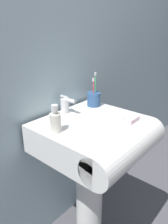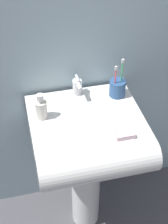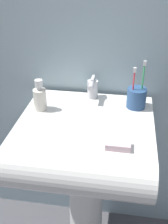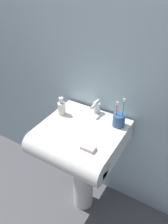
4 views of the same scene
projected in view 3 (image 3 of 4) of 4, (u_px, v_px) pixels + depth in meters
wall_back at (97, 11)px, 1.18m from camera, size 5.00×0.05×2.40m
sink_pedestal at (86, 204)px, 1.38m from camera, size 0.16×0.16×0.68m
sink_basin at (84, 143)px, 1.12m from camera, size 0.54×0.54×0.16m
faucet at (93, 88)px, 1.26m from camera, size 0.05×0.11×0.10m
toothbrush_cup at (136, 97)px, 1.19m from camera, size 0.08×0.08×0.21m
soap_bottle at (40, 98)px, 1.17m from camera, size 0.05×0.05×0.14m
bar_soap at (118, 145)px, 0.96m from camera, size 0.09×0.05×0.02m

